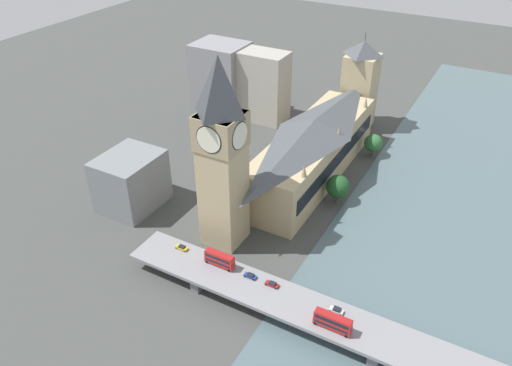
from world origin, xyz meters
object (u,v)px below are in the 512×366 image
at_px(car_southbound_lead, 272,284).
at_px(car_southbound_mid, 182,248).
at_px(double_decker_bus_lead, 333,321).
at_px(car_northbound_tail, 250,276).
at_px(victoria_tower, 360,85).
at_px(car_northbound_mid, 337,310).
at_px(road_bridge, 380,340).
at_px(double_decker_bus_mid, 220,259).
at_px(clock_tower, 222,152).
at_px(parliament_hall, 314,148).

relative_size(car_southbound_lead, car_southbound_mid, 1.00).
xyz_separation_m(double_decker_bus_lead, car_northbound_tail, (30.01, -6.53, -2.06)).
xyz_separation_m(victoria_tower, car_northbound_mid, (-40.01, 130.47, -15.20)).
bearing_deg(car_northbound_mid, road_bridge, 168.78).
height_order(road_bridge, double_decker_bus_mid, double_decker_bus_mid).
relative_size(double_decker_bus_mid, car_southbound_lead, 2.36).
xyz_separation_m(car_northbound_tail, car_southbound_mid, (26.90, -0.57, -0.00)).
bearing_deg(double_decker_bus_mid, clock_tower, -62.34).
relative_size(clock_tower, double_decker_bus_lead, 6.28).
bearing_deg(car_northbound_tail, parliament_hall, -81.49).
bearing_deg(car_southbound_lead, car_northbound_mid, 179.11).
distance_m(victoria_tower, double_decker_bus_lead, 143.39).
bearing_deg(car_southbound_lead, car_southbound_mid, -0.86).
xyz_separation_m(parliament_hall, road_bridge, (-54.03, 77.10, -8.47)).
distance_m(parliament_hall, car_northbound_mid, 84.64).
distance_m(double_decker_bus_mid, car_southbound_lead, 19.15).
bearing_deg(car_southbound_mid, parliament_hall, -102.16).
bearing_deg(double_decker_bus_mid, victoria_tower, -90.11).
xyz_separation_m(victoria_tower, car_southbound_lead, (-18.78, 130.14, -15.27)).
distance_m(victoria_tower, car_southbound_mid, 131.47).
relative_size(parliament_hall, car_northbound_tail, 21.90).
xyz_separation_m(clock_tower, car_southbound_mid, (5.66, 18.30, -29.56)).
bearing_deg(double_decker_bus_mid, car_northbound_tail, 179.68).
xyz_separation_m(car_northbound_mid, car_southbound_lead, (21.23, -0.33, -0.07)).
relative_size(road_bridge, car_southbound_mid, 38.51).
bearing_deg(road_bridge, car_northbound_mid, -11.22).
distance_m(double_decker_bus_lead, car_southbound_lead, 23.41).
relative_size(parliament_hall, clock_tower, 1.29).
distance_m(double_decker_bus_mid, car_northbound_tail, 11.57).
distance_m(double_decker_bus_lead, car_southbound_mid, 57.39).
xyz_separation_m(double_decker_bus_lead, car_southbound_mid, (56.92, -7.10, -2.06)).
distance_m(clock_tower, double_decker_bus_mid, 34.76).
distance_m(car_northbound_mid, car_southbound_lead, 21.24).
bearing_deg(car_southbound_lead, victoria_tower, -81.79).
distance_m(parliament_hall, road_bridge, 94.53).
relative_size(double_decker_bus_lead, car_northbound_mid, 2.64).
xyz_separation_m(parliament_hall, double_decker_bus_mid, (0.31, 73.97, -4.67)).
distance_m(double_decker_bus_lead, double_decker_bus_mid, 41.93).
relative_size(parliament_hall, car_southbound_mid, 20.60).
xyz_separation_m(clock_tower, double_decker_bus_lead, (-51.26, 25.40, -27.50)).
distance_m(parliament_hall, victoria_tower, 56.80).
bearing_deg(road_bridge, car_southbound_lead, -5.05).
bearing_deg(clock_tower, car_northbound_mid, 159.09).
height_order(double_decker_bus_lead, car_northbound_tail, double_decker_bus_lead).
bearing_deg(car_southbound_mid, victoria_tower, -96.94).
bearing_deg(double_decker_bus_lead, car_northbound_tail, -12.27).
bearing_deg(car_northbound_tail, victoria_tower, -85.11).
bearing_deg(car_southbound_mid, car_southbound_lead, 179.14).
distance_m(victoria_tower, car_northbound_mid, 137.31).
bearing_deg(car_northbound_mid, car_southbound_lead, -0.89).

